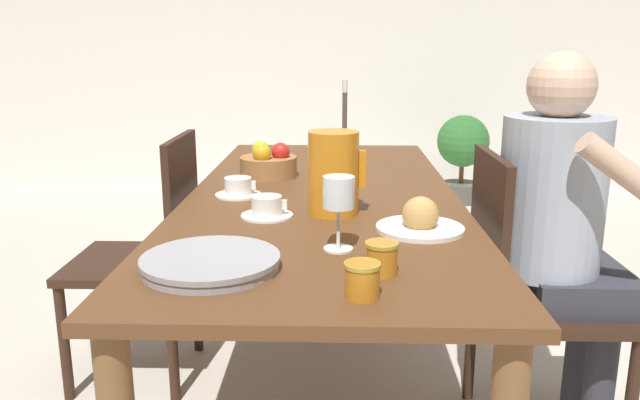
% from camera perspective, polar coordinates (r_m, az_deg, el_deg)
% --- Properties ---
extents(ground_plane, '(20.00, 20.00, 0.00)m').
position_cam_1_polar(ground_plane, '(2.31, 0.22, -17.09)').
color(ground_plane, beige).
extents(wall_back, '(10.00, 0.06, 2.60)m').
position_cam_1_polar(wall_back, '(5.37, 1.16, 15.16)').
color(wall_back, silver).
rests_on(wall_back, ground_plane).
extents(dining_table, '(0.86, 1.99, 0.72)m').
position_cam_1_polar(dining_table, '(2.05, 0.24, -1.80)').
color(dining_table, brown).
rests_on(dining_table, ground_plane).
extents(chair_person_side, '(0.42, 0.42, 0.89)m').
position_cam_1_polar(chair_person_side, '(1.99, 18.37, -7.85)').
color(chair_person_side, '#331E14').
rests_on(chair_person_side, ground_plane).
extents(chair_opposite, '(0.42, 0.42, 0.89)m').
position_cam_1_polar(chair_opposite, '(2.31, -15.27, -4.56)').
color(chair_opposite, '#331E14').
rests_on(chair_opposite, ground_plane).
extents(person_seated, '(0.39, 0.41, 1.18)m').
position_cam_1_polar(person_seated, '(1.95, 21.21, -1.64)').
color(person_seated, '#33333D').
rests_on(person_seated, ground_plane).
extents(red_pitcher, '(0.17, 0.14, 0.24)m').
position_cam_1_polar(red_pitcher, '(1.76, 1.24, 2.53)').
color(red_pitcher, orange).
rests_on(red_pitcher, dining_table).
extents(wine_glass_water, '(0.07, 0.07, 0.18)m').
position_cam_1_polar(wine_glass_water, '(1.43, 1.71, 0.36)').
color(wine_glass_water, white).
rests_on(wine_glass_water, dining_table).
extents(teacup_near_person, '(0.15, 0.15, 0.06)m').
position_cam_1_polar(teacup_near_person, '(1.75, -4.87, -0.74)').
color(teacup_near_person, white).
rests_on(teacup_near_person, dining_table).
extents(teacup_across, '(0.15, 0.15, 0.06)m').
position_cam_1_polar(teacup_across, '(2.00, -7.49, 1.08)').
color(teacup_across, white).
rests_on(teacup_across, dining_table).
extents(serving_tray, '(0.30, 0.30, 0.03)m').
position_cam_1_polar(serving_tray, '(1.36, -9.97, -5.67)').
color(serving_tray, '#9E9EA3').
rests_on(serving_tray, dining_table).
extents(bread_plate, '(0.23, 0.23, 0.10)m').
position_cam_1_polar(bread_plate, '(1.63, 9.14, -1.86)').
color(bread_plate, white).
rests_on(bread_plate, dining_table).
extents(jam_jar_amber, '(0.07, 0.07, 0.07)m').
position_cam_1_polar(jam_jar_amber, '(1.19, 3.88, -7.17)').
color(jam_jar_amber, '#C67A1E').
rests_on(jam_jar_amber, dining_table).
extents(jam_jar_red, '(0.07, 0.07, 0.07)m').
position_cam_1_polar(jam_jar_red, '(1.32, 5.65, -5.17)').
color(jam_jar_red, '#C67A1E').
rests_on(jam_jar_red, dining_table).
extents(fruit_bowl, '(0.21, 0.21, 0.13)m').
position_cam_1_polar(fruit_bowl, '(2.28, -4.75, 3.35)').
color(fruit_bowl, '#9E6B3D').
rests_on(fruit_bowl, dining_table).
extents(candlestick_tall, '(0.06, 0.06, 0.33)m').
position_cam_1_polar(candlestick_tall, '(2.57, 2.26, 6.42)').
color(candlestick_tall, '#4C4238').
rests_on(candlestick_tall, dining_table).
extents(potted_plant, '(0.40, 0.40, 0.67)m').
position_cam_1_polar(potted_plant, '(4.92, 12.90, 4.41)').
color(potted_plant, '#4C4742').
rests_on(potted_plant, ground_plane).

